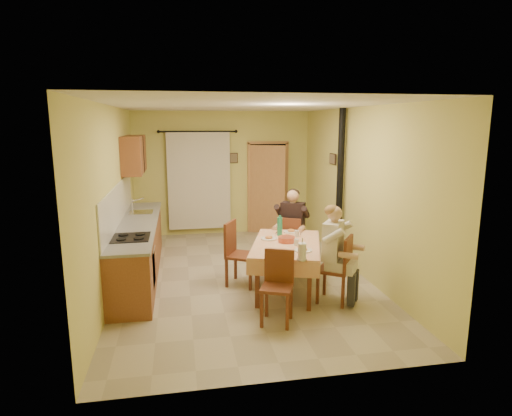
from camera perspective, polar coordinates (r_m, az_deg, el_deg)
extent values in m
cube|color=tan|center=(7.28, -1.82, -9.14)|extent=(4.00, 6.00, 0.01)
cube|color=#D7D26E|center=(9.86, -4.44, 4.63)|extent=(4.00, 0.04, 2.80)
cube|color=#D7D26E|center=(4.04, 4.34, -5.14)|extent=(4.00, 0.04, 2.80)
cube|color=#D7D26E|center=(6.92, -18.52, 1.22)|extent=(0.04, 6.00, 2.80)
cube|color=#D7D26E|center=(7.47, 13.49, 2.20)|extent=(0.04, 6.00, 2.80)
cube|color=white|center=(6.82, -1.97, 13.47)|extent=(4.00, 6.00, 0.04)
cube|color=brown|center=(7.48, -15.35, -5.41)|extent=(0.60, 3.60, 0.88)
cube|color=gray|center=(7.37, -15.54, -1.98)|extent=(0.64, 3.64, 0.04)
cube|color=white|center=(7.34, -17.89, 0.46)|extent=(0.02, 3.60, 0.66)
cube|color=silver|center=(8.14, -15.05, -0.61)|extent=(0.42, 0.42, 0.03)
cube|color=black|center=(6.40, -16.33, -3.80)|extent=(0.52, 0.56, 0.02)
cube|color=black|center=(6.51, -13.48, -7.76)|extent=(0.01, 0.55, 0.55)
cube|color=brown|center=(8.51, -15.95, 6.89)|extent=(0.35, 1.40, 0.70)
cylinder|color=black|center=(9.64, -7.76, 10.07)|extent=(1.70, 0.04, 0.04)
cube|color=silver|center=(9.74, -7.59, 3.59)|extent=(1.40, 0.06, 2.20)
cube|color=black|center=(10.06, 1.57, 2.66)|extent=(0.84, 0.03, 2.06)
cube|color=#BC814F|center=(9.96, -0.95, 2.58)|extent=(0.06, 0.06, 2.12)
cube|color=#BC814F|center=(10.14, 4.08, 2.71)|extent=(0.06, 0.06, 2.12)
cube|color=#BC814F|center=(9.94, 1.62, 8.70)|extent=(0.96, 0.06, 0.06)
cube|color=#BC814F|center=(9.87, 1.57, 2.43)|extent=(0.76, 0.38, 2.04)
cube|color=#DFA279|center=(6.50, 4.07, -4.82)|extent=(1.42, 1.84, 0.04)
cube|color=#DFA279|center=(5.76, 3.59, -8.11)|extent=(0.93, 0.31, 0.22)
cube|color=#DFA279|center=(7.31, 4.43, -3.89)|extent=(0.93, 0.31, 0.22)
cube|color=#DFA279|center=(6.57, -0.21, -5.61)|extent=(0.50, 1.55, 0.22)
cube|color=#DFA279|center=(6.52, 8.36, -5.86)|extent=(0.50, 1.55, 0.22)
cylinder|color=white|center=(7.10, 4.70, -3.18)|extent=(0.25, 0.25, 0.02)
ellipsoid|color=#CC7233|center=(7.10, 4.70, -3.01)|extent=(0.12, 0.12, 0.05)
cylinder|color=white|center=(5.95, 3.67, -6.06)|extent=(0.25, 0.25, 0.02)
ellipsoid|color=#CC7233|center=(5.94, 3.67, -5.86)|extent=(0.12, 0.12, 0.05)
cylinder|color=white|center=(6.11, 6.31, -5.64)|extent=(0.25, 0.25, 0.02)
ellipsoid|color=#CC7233|center=(6.10, 6.31, -5.45)|extent=(0.12, 0.12, 0.05)
cylinder|color=white|center=(6.67, 1.72, -4.10)|extent=(0.25, 0.25, 0.02)
ellipsoid|color=#CC7233|center=(6.67, 1.72, -3.93)|extent=(0.12, 0.12, 0.05)
cylinder|color=#CF5638|center=(6.53, 4.11, -4.20)|extent=(0.26, 0.26, 0.08)
cylinder|color=white|center=(5.96, 3.77, -6.01)|extent=(0.28, 0.28, 0.02)
cube|color=tan|center=(5.96, 4.03, -5.80)|extent=(0.07, 0.06, 0.03)
cube|color=tan|center=(5.98, 3.80, -5.76)|extent=(0.06, 0.07, 0.03)
cube|color=tan|center=(5.97, 3.85, -5.79)|extent=(0.07, 0.06, 0.03)
cylinder|color=silver|center=(6.35, 5.39, -4.58)|extent=(0.07, 0.07, 0.10)
cylinder|color=silver|center=(6.83, 5.47, -3.43)|extent=(0.07, 0.07, 0.10)
cylinder|color=white|center=(5.68, 6.16, -5.76)|extent=(0.11, 0.11, 0.22)
cylinder|color=silver|center=(5.67, 6.17, -5.47)|extent=(0.02, 0.02, 0.30)
cube|color=brown|center=(7.58, 4.82, -4.52)|extent=(0.53, 0.53, 0.04)
cube|color=brown|center=(7.35, 4.50, -3.06)|extent=(0.36, 0.23, 0.44)
cube|color=brown|center=(5.53, 2.80, -10.58)|extent=(0.50, 0.50, 0.04)
cube|color=brown|center=(5.61, 3.12, -7.66)|extent=(0.37, 0.19, 0.44)
cube|color=brown|center=(6.26, 10.36, -8.09)|extent=(0.59, 0.59, 0.04)
cube|color=brown|center=(6.14, 12.18, -6.00)|extent=(0.27, 0.37, 0.48)
cube|color=brown|center=(6.80, -1.80, -6.34)|extent=(0.61, 0.61, 0.04)
cube|color=brown|center=(6.79, -3.46, -3.93)|extent=(0.25, 0.42, 0.52)
cube|color=black|center=(7.46, 4.63, -4.13)|extent=(0.51, 0.53, 0.16)
cube|color=black|center=(7.50, 4.93, -1.30)|extent=(0.46, 0.39, 0.54)
sphere|color=tan|center=(7.42, 4.96, 1.63)|extent=(0.21, 0.21, 0.21)
ellipsoid|color=black|center=(7.45, 5.04, 1.98)|extent=(0.21, 0.21, 0.16)
cube|color=silver|center=(6.22, 11.29, -7.50)|extent=(0.53, 0.52, 0.16)
cube|color=silver|center=(6.14, 10.23, -4.28)|extent=(0.41, 0.45, 0.54)
sphere|color=tan|center=(6.05, 10.45, -0.72)|extent=(0.21, 0.21, 0.21)
ellipsoid|color=olive|center=(6.05, 10.10, -0.32)|extent=(0.21, 0.21, 0.16)
cylinder|color=black|center=(7.98, 11.11, 2.87)|extent=(0.12, 0.12, 2.80)
cylinder|color=black|center=(8.25, 10.78, -5.75)|extent=(0.24, 0.24, 0.30)
cube|color=black|center=(9.83, -2.99, 6.67)|extent=(0.19, 0.03, 0.23)
cube|color=brown|center=(8.51, 10.20, 6.47)|extent=(0.03, 0.31, 0.21)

